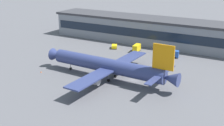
# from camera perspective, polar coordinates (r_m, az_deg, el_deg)

# --- Properties ---
(ground_plane) EXTENTS (600.00, 600.00, 0.00)m
(ground_plane) POSITION_cam_1_polar(r_m,az_deg,el_deg) (108.68, 4.16, -3.41)
(ground_plane) COLOR #56565B
(terminal_building) EXTENTS (148.64, 19.68, 13.89)m
(terminal_building) POSITION_cam_1_polar(r_m,az_deg,el_deg) (155.31, 13.14, 5.64)
(terminal_building) COLOR gray
(terminal_building) RESTS_ON ground_plane
(airliner) EXTENTS (55.54, 47.44, 16.50)m
(airliner) POSITION_cam_1_polar(r_m,az_deg,el_deg) (107.89, -0.66, -0.55)
(airliner) COLOR navy
(airliner) RESTS_ON ground_plane
(fuel_truck) EXTENTS (8.80, 4.46, 3.35)m
(fuel_truck) POSITION_cam_1_polar(r_m,az_deg,el_deg) (137.43, 11.37, 1.88)
(fuel_truck) COLOR #2651A5
(fuel_truck) RESTS_ON ground_plane
(pushback_tractor) EXTENTS (4.49, 5.46, 1.75)m
(pushback_tractor) POSITION_cam_1_polar(r_m,az_deg,el_deg) (149.54, 0.45, 3.30)
(pushback_tractor) COLOR yellow
(pushback_tractor) RESTS_ON ground_plane
(stair_truck) EXTENTS (3.01, 6.22, 3.55)m
(stair_truck) POSITION_cam_1_polar(r_m,az_deg,el_deg) (144.20, 4.90, 3.03)
(stair_truck) COLOR yellow
(stair_truck) RESTS_ON ground_plane
(traffic_cone_0) EXTENTS (0.51, 0.51, 0.64)m
(traffic_cone_0) POSITION_cam_1_polar(r_m,az_deg,el_deg) (119.42, -13.84, -1.69)
(traffic_cone_0) COLOR #F2590C
(traffic_cone_0) RESTS_ON ground_plane
(traffic_cone_1) EXTENTS (0.45, 0.45, 0.57)m
(traffic_cone_1) POSITION_cam_1_polar(r_m,az_deg,el_deg) (101.35, -6.39, -5.00)
(traffic_cone_1) COLOR #F2590C
(traffic_cone_1) RESTS_ON ground_plane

